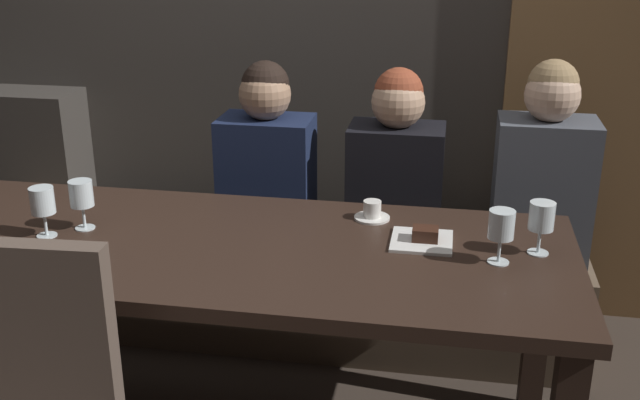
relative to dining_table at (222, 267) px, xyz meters
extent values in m
cube|color=brown|center=(1.35, 1.15, 0.40)|extent=(0.90, 0.05, 2.10)
cube|color=black|center=(-1.03, 0.35, -0.30)|extent=(0.08, 0.08, 0.69)
cube|color=black|center=(1.03, 0.35, -0.30)|extent=(0.08, 0.08, 0.69)
cube|color=#302119|center=(0.00, 0.00, 0.07)|extent=(2.20, 0.84, 0.04)
cube|color=#4A3C2E|center=(0.00, 0.70, -0.48)|extent=(2.50, 0.40, 0.35)
cube|color=brown|center=(0.00, 0.70, -0.25)|extent=(2.50, 0.44, 0.10)
cube|color=brown|center=(-0.30, -0.61, 0.09)|extent=(0.44, 0.09, 0.48)
cube|color=#192342|center=(-0.02, 0.67, 0.06)|extent=(0.36, 0.24, 0.52)
sphere|color=tan|center=(-0.02, 0.67, 0.41)|extent=(0.20, 0.20, 0.20)
sphere|color=black|center=(-0.02, 0.68, 0.44)|extent=(0.18, 0.18, 0.18)
cube|color=black|center=(0.49, 0.68, 0.05)|extent=(0.36, 0.24, 0.51)
sphere|color=tan|center=(0.49, 0.68, 0.40)|extent=(0.20, 0.20, 0.20)
sphere|color=brown|center=(0.49, 0.69, 0.43)|extent=(0.18, 0.18, 0.18)
cube|color=#4C515B|center=(1.04, 0.70, 0.07)|extent=(0.36, 0.24, 0.55)
sphere|color=#DBB293|center=(1.04, 0.70, 0.44)|extent=(0.20, 0.20, 0.20)
sphere|color=#9E7F56|center=(1.04, 0.71, 0.48)|extent=(0.18, 0.18, 0.18)
cylinder|color=silver|center=(-0.56, -0.05, 0.09)|extent=(0.06, 0.06, 0.00)
cylinder|color=silver|center=(-0.56, -0.05, 0.13)|extent=(0.01, 0.01, 0.07)
cylinder|color=silver|center=(-0.56, -0.05, 0.21)|extent=(0.08, 0.08, 0.08)
cylinder|color=silver|center=(0.85, 0.00, 0.09)|extent=(0.06, 0.06, 0.00)
cylinder|color=silver|center=(0.85, 0.00, 0.13)|extent=(0.01, 0.01, 0.07)
cylinder|color=silver|center=(0.85, 0.00, 0.21)|extent=(0.08, 0.08, 0.08)
cylinder|color=silver|center=(-0.47, 0.03, 0.09)|extent=(0.06, 0.06, 0.00)
cylinder|color=silver|center=(-0.47, 0.03, 0.13)|extent=(0.01, 0.01, 0.07)
cylinder|color=silver|center=(-0.47, 0.03, 0.21)|extent=(0.08, 0.08, 0.08)
cylinder|color=silver|center=(0.97, 0.09, 0.09)|extent=(0.06, 0.06, 0.00)
cylinder|color=silver|center=(0.97, 0.09, 0.13)|extent=(0.01, 0.01, 0.07)
cylinder|color=silver|center=(0.97, 0.09, 0.21)|extent=(0.08, 0.08, 0.08)
cylinder|color=maroon|center=(0.97, 0.09, 0.19)|extent=(0.07, 0.07, 0.04)
cylinder|color=white|center=(0.45, 0.28, 0.09)|extent=(0.12, 0.12, 0.01)
cylinder|color=white|center=(0.45, 0.28, 0.12)|extent=(0.06, 0.06, 0.06)
cylinder|color=brown|center=(0.45, 0.28, 0.15)|extent=(0.05, 0.05, 0.01)
cube|color=white|center=(0.62, 0.11, 0.09)|extent=(0.19, 0.19, 0.01)
cube|color=#381E14|center=(0.63, 0.11, 0.12)|extent=(0.08, 0.06, 0.04)
camera|label=1|loc=(0.69, -2.08, 1.04)|focal=42.44mm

